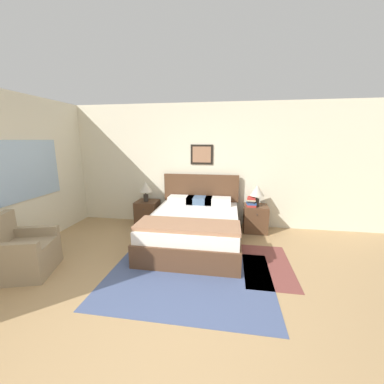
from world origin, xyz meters
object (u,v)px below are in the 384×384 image
(table_lamp_near_window, at_px, (146,188))
(table_lamp_by_door, at_px, (257,191))
(nightstand_by_door, at_px, (255,218))
(nightstand_near_window, at_px, (148,213))
(armchair, at_px, (21,254))
(bed, at_px, (194,227))

(table_lamp_near_window, height_order, table_lamp_by_door, same)
(nightstand_by_door, relative_size, table_lamp_near_window, 1.26)
(nightstand_near_window, bearing_deg, armchair, -116.58)
(armchair, bearing_deg, table_lamp_near_window, 136.75)
(nightstand_by_door, bearing_deg, table_lamp_near_window, -179.40)
(armchair, bearing_deg, bed, 105.11)
(bed, bearing_deg, table_lamp_by_door, 32.62)
(bed, distance_m, nightstand_by_door, 1.39)
(armchair, xyz_separation_m, table_lamp_by_door, (3.39, 2.13, 0.55))
(nightstand_by_door, distance_m, table_lamp_near_window, 2.40)
(bed, bearing_deg, armchair, -148.19)
(table_lamp_near_window, bearing_deg, table_lamp_by_door, 0.00)
(armchair, bearing_deg, table_lamp_by_door, 105.39)
(bed, distance_m, armchair, 2.63)
(nightstand_near_window, bearing_deg, bed, -33.44)
(nightstand_near_window, distance_m, nightstand_by_door, 2.32)
(bed, distance_m, table_lamp_near_window, 1.49)
(bed, height_order, table_lamp_by_door, bed)
(bed, relative_size, nightstand_by_door, 3.72)
(armchair, xyz_separation_m, table_lamp_near_window, (1.06, 2.13, 0.55))
(nightstand_near_window, distance_m, table_lamp_by_door, 2.38)
(nightstand_near_window, xyz_separation_m, nightstand_by_door, (2.32, 0.00, 0.00))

